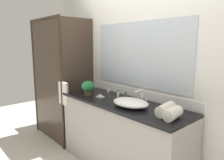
# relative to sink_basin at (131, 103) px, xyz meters

# --- Properties ---
(wall_back_with_mirror) EXTENTS (4.40, 0.06, 2.60)m
(wall_back_with_mirror) POSITION_rel_sink_basin_xyz_m (-0.22, 0.39, 0.36)
(wall_back_with_mirror) COLOR silver
(wall_back_with_mirror) RESTS_ON ground_plane
(vanity_cabinet) EXTENTS (1.80, 0.58, 0.90)m
(vanity_cabinet) POSITION_rel_sink_basin_xyz_m (-0.22, 0.06, -0.49)
(vanity_cabinet) COLOR #9E9993
(vanity_cabinet) RESTS_ON ground_plane
(shower_enclosure) EXTENTS (1.20, 0.59, 2.00)m
(shower_enclosure) POSITION_rel_sink_basin_xyz_m (-1.49, -0.14, 0.08)
(shower_enclosure) COLOR #2D2319
(shower_enclosure) RESTS_ON ground_plane
(sink_basin) EXTENTS (0.45, 0.33, 0.09)m
(sink_basin) POSITION_rel_sink_basin_xyz_m (0.00, 0.00, 0.00)
(sink_basin) COLOR white
(sink_basin) RESTS_ON vanity_cabinet
(faucet) EXTENTS (0.17, 0.14, 0.17)m
(faucet) POSITION_rel_sink_basin_xyz_m (0.00, 0.19, 0.01)
(faucet) COLOR silver
(faucet) RESTS_ON vanity_cabinet
(potted_plant) EXTENTS (0.18, 0.18, 0.20)m
(potted_plant) POSITION_rel_sink_basin_xyz_m (-0.76, -0.05, 0.07)
(potted_plant) COLOR #473828
(potted_plant) RESTS_ON vanity_cabinet
(soap_dish) EXTENTS (0.10, 0.07, 0.04)m
(soap_dish) POSITION_rel_sink_basin_xyz_m (-0.56, 0.01, -0.03)
(soap_dish) COLOR silver
(soap_dish) RESTS_ON vanity_cabinet
(amenity_bottle_lotion) EXTENTS (0.03, 0.03, 0.10)m
(amenity_bottle_lotion) POSITION_rel_sink_basin_xyz_m (-0.37, 0.16, 0.00)
(amenity_bottle_lotion) COLOR white
(amenity_bottle_lotion) RESTS_ON vanity_cabinet
(amenity_bottle_shampoo) EXTENTS (0.03, 0.03, 0.08)m
(amenity_bottle_shampoo) POSITION_rel_sink_basin_xyz_m (-0.33, 0.26, -0.01)
(amenity_bottle_shampoo) COLOR #4C7056
(amenity_bottle_shampoo) RESTS_ON vanity_cabinet
(amenity_bottle_body_wash) EXTENTS (0.03, 0.03, 0.09)m
(amenity_bottle_body_wash) POSITION_rel_sink_basin_xyz_m (-0.69, 0.26, -0.00)
(amenity_bottle_body_wash) COLOR white
(amenity_bottle_body_wash) RESTS_ON vanity_cabinet
(rolled_towel_near_edge) EXTENTS (0.14, 0.24, 0.11)m
(rolled_towel_near_edge) POSITION_rel_sink_basin_xyz_m (0.54, -0.00, 0.01)
(rolled_towel_near_edge) COLOR silver
(rolled_towel_near_edge) RESTS_ON vanity_cabinet
(rolled_towel_middle) EXTENTS (0.16, 0.28, 0.12)m
(rolled_towel_middle) POSITION_rel_sink_basin_xyz_m (0.43, 0.05, 0.01)
(rolled_towel_middle) COLOR silver
(rolled_towel_middle) RESTS_ON vanity_cabinet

